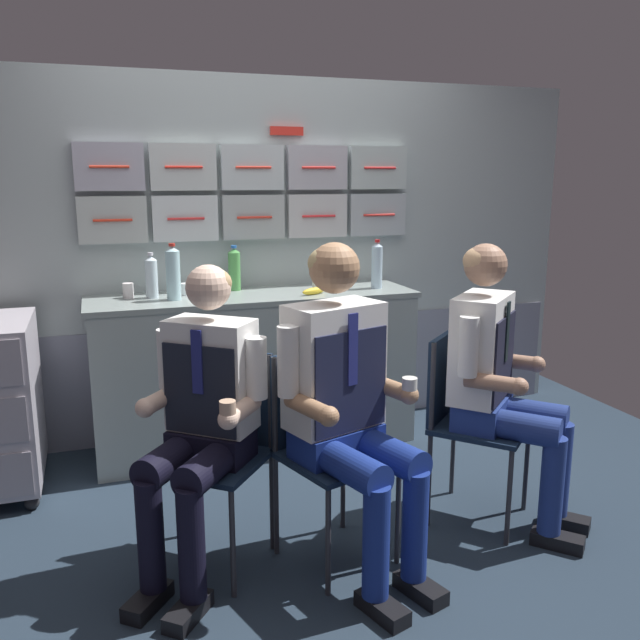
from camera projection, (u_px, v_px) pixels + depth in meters
ground at (334, 534)px, 3.03m from camera, size 4.80×4.80×0.04m
galley_bulkhead at (258, 260)px, 4.07m from camera, size 4.20×0.14×2.15m
galley_counter at (256, 371)px, 3.91m from camera, size 1.87×0.53×0.91m
folding_chair_left at (223, 432)px, 2.75m from camera, size 0.56×0.56×0.87m
crew_member_left at (201, 411)px, 2.57m from camera, size 0.60×0.64×1.25m
folding_chair_center at (322, 430)px, 2.77m from camera, size 0.50×0.50×0.87m
crew_member_center at (347, 393)px, 2.60m from camera, size 0.55×0.70×1.33m
folding_chair_near_trolley at (462, 405)px, 3.08m from camera, size 0.57×0.57×0.87m
crew_member_near_trolley at (499, 373)px, 2.96m from camera, size 0.65×0.66×1.29m
sparkling_bottle_green at (151, 277)px, 3.66m from camera, size 0.07×0.07×0.25m
water_bottle_tall at (173, 273)px, 3.60m from camera, size 0.08×0.08×0.31m
water_bottle_blue_cap at (377, 265)px, 3.98m from camera, size 0.07×0.07×0.29m
water_bottle_clear at (234, 269)px, 3.91m from camera, size 0.07×0.07×0.27m
paper_cup_blue at (128, 290)px, 3.68m from camera, size 0.06×0.06×0.08m
paper_cup_tan at (185, 289)px, 3.76m from camera, size 0.06×0.06×0.07m
coffee_cup_spare at (318, 283)px, 3.95m from camera, size 0.07×0.07×0.07m
snack_banana at (314, 291)px, 3.79m from camera, size 0.17×0.10×0.04m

